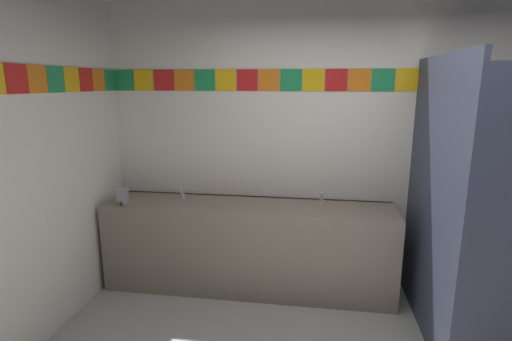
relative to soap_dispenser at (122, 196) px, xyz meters
The scene contains 7 objects.
wall_back 2.13m from the soap_dispenser, 13.92° to the left, with size 4.51×0.09×2.73m.
vanity_counter 1.26m from the soap_dispenser, ahead, with size 2.67×0.58×0.82m.
faucet_left 0.55m from the soap_dispenser, 28.33° to the left, with size 0.04×0.10×0.14m.
faucet_right 1.84m from the soap_dispenser, ahead, with size 0.04×0.10×0.14m.
soap_dispenser is the anchor object (origin of this frame).
stall_divider 2.85m from the soap_dispenser, ahead, with size 0.92×1.37×2.13m.
toilet 3.23m from the soap_dispenser, ahead, with size 0.39×0.49×0.74m.
Camera 1 is at (-0.28, -1.99, 1.92)m, focal length 27.44 mm.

